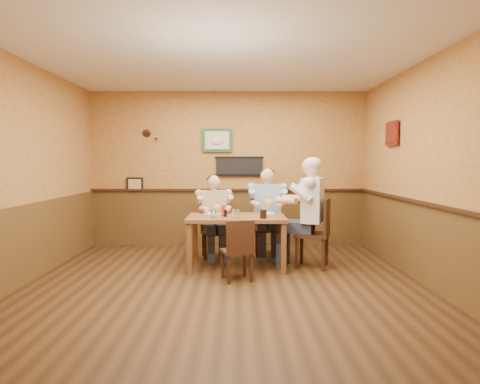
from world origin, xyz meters
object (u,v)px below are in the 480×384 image
object	(u,v)px
chair_back_right	(267,228)
diner_tan_shirt	(214,221)
chair_back_left	(214,232)
water_glass_left	(214,213)
chair_near_side	(237,250)
chair_right_end	(312,233)
hot_sauce_bottle	(223,210)
cola_tumbler	(263,214)
salt_shaker	(234,212)
water_glass_mid	(236,214)
diner_blue_polo	(267,216)
diner_white_elder	(312,218)
pepper_shaker	(225,213)
dining_table	(237,222)

from	to	relation	value
chair_back_right	diner_tan_shirt	bearing A→B (deg)	-169.76
chair_back_left	water_glass_left	world-z (taller)	water_glass_left
chair_near_side	chair_back_left	bearing A→B (deg)	-91.04
chair_back_left	chair_back_right	world-z (taller)	chair_back_right
chair_right_end	hot_sauce_bottle	size ratio (longest dim) A/B	5.37
chair_right_end	chair_near_side	world-z (taller)	chair_right_end
diner_tan_shirt	water_glass_left	bearing A→B (deg)	-97.77
cola_tumbler	salt_shaker	bearing A→B (deg)	139.19
cola_tumbler	diner_tan_shirt	bearing A→B (deg)	128.74
water_glass_mid	hot_sauce_bottle	xyz separation A→B (m)	(-0.19, 0.16, 0.03)
chair_near_side	water_glass_left	distance (m)	0.73
water_glass_mid	salt_shaker	distance (m)	0.32
water_glass_left	diner_blue_polo	bearing A→B (deg)	49.85
hot_sauce_bottle	diner_white_elder	bearing A→B (deg)	3.43
water_glass_left	salt_shaker	distance (m)	0.39
water_glass_left	hot_sauce_bottle	xyz separation A→B (m)	(0.13, 0.11, 0.03)
chair_back_left	chair_near_side	distance (m)	1.38
chair_right_end	salt_shaker	xyz separation A→B (m)	(-1.14, 0.08, 0.29)
chair_right_end	hot_sauce_bottle	xyz separation A→B (m)	(-1.29, -0.08, 0.34)
water_glass_left	pepper_shaker	distance (m)	0.18
chair_near_side	diner_tan_shirt	distance (m)	1.40
diner_white_elder	water_glass_left	xyz separation A→B (m)	(-1.42, -0.18, 0.09)
diner_tan_shirt	pepper_shaker	world-z (taller)	diner_tan_shirt
diner_white_elder	cola_tumbler	world-z (taller)	diner_white_elder
chair_near_side	pepper_shaker	bearing A→B (deg)	-91.08
pepper_shaker	water_glass_left	bearing A→B (deg)	-154.93
chair_near_side	diner_blue_polo	bearing A→B (deg)	-125.10
diner_blue_polo	diner_white_elder	xyz separation A→B (m)	(0.60, -0.79, 0.07)
chair_near_side	diner_tan_shirt	bearing A→B (deg)	-91.04
diner_tan_shirt	water_glass_left	xyz separation A→B (m)	(0.04, -0.83, 0.22)
chair_back_right	water_glass_left	size ratio (longest dim) A/B	7.57
water_glass_left	salt_shaker	bearing A→B (deg)	43.59
hot_sauce_bottle	chair_back_right	bearing A→B (deg)	51.53
chair_back_left	diner_tan_shirt	distance (m)	0.18
chair_back_left	diner_blue_polo	distance (m)	0.91
chair_near_side	pepper_shaker	xyz separation A→B (m)	(-0.16, 0.58, 0.40)
dining_table	diner_blue_polo	xyz separation A→B (m)	(0.50, 0.79, -0.02)
chair_back_right	chair_back_left	bearing A→B (deg)	-169.76
diner_blue_polo	pepper_shaker	bearing A→B (deg)	-125.38
chair_back_left	water_glass_mid	bearing A→B (deg)	-78.32
chair_near_side	salt_shaker	distance (m)	0.87
chair_near_side	water_glass_left	bearing A→B (deg)	-73.58
chair_back_left	chair_right_end	xyz separation A→B (m)	(1.46, -0.65, 0.09)
chair_back_right	pepper_shaker	xyz separation A→B (m)	(-0.66, -0.90, 0.35)
diner_tan_shirt	diner_blue_polo	bearing A→B (deg)	-1.38
chair_back_right	cola_tumbler	distance (m)	1.13
cola_tumbler	salt_shaker	distance (m)	0.54
chair_back_right	hot_sauce_bottle	xyz separation A→B (m)	(-0.69, -0.87, 0.39)
diner_blue_polo	water_glass_mid	size ratio (longest dim) A/B	10.71
chair_back_right	diner_blue_polo	distance (m)	0.19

